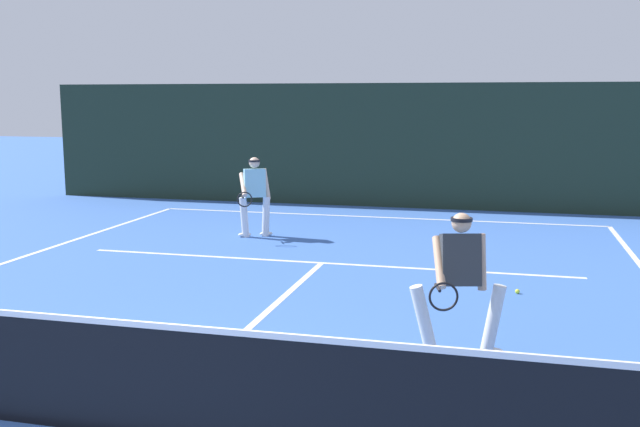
% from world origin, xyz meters
% --- Properties ---
extents(court_line_baseline_far, '(10.29, 0.10, 0.01)m').
position_xyz_m(court_line_baseline_far, '(0.00, 11.32, 0.00)').
color(court_line_baseline_far, white).
rests_on(court_line_baseline_far, ground_plane).
extents(court_line_service, '(8.39, 0.10, 0.01)m').
position_xyz_m(court_line_service, '(0.00, 6.44, 0.00)').
color(court_line_service, white).
rests_on(court_line_service, ground_plane).
extents(court_line_centre, '(0.10, 6.40, 0.01)m').
position_xyz_m(court_line_centre, '(0.00, 3.20, 0.00)').
color(court_line_centre, white).
rests_on(court_line_centre, ground_plane).
extents(tennis_net, '(11.27, 0.09, 1.08)m').
position_xyz_m(tennis_net, '(0.00, 0.00, 0.51)').
color(tennis_net, '#1E4723').
rests_on(tennis_net, ground_plane).
extents(player_near, '(1.03, 0.90, 1.56)m').
position_xyz_m(player_near, '(2.48, 2.53, 0.85)').
color(player_near, silver).
rests_on(player_near, ground_plane).
extents(player_far, '(0.70, 0.94, 1.58)m').
position_xyz_m(player_far, '(-1.86, 8.38, 0.87)').
color(player_far, silver).
rests_on(player_far, ground_plane).
extents(tennis_ball, '(0.07, 0.07, 0.07)m').
position_xyz_m(tennis_ball, '(-2.05, 1.37, 0.03)').
color(tennis_ball, '#D1E033').
rests_on(tennis_ball, ground_plane).
extents(tennis_ball_extra, '(0.07, 0.07, 0.07)m').
position_xyz_m(tennis_ball_extra, '(3.15, 5.28, 0.03)').
color(tennis_ball_extra, '#D1E033').
rests_on(tennis_ball_extra, ground_plane).
extents(back_fence_windscreen, '(18.29, 0.12, 3.10)m').
position_xyz_m(back_fence_windscreen, '(0.00, 12.98, 1.55)').
color(back_fence_windscreen, '#1D2E22').
rests_on(back_fence_windscreen, ground_plane).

